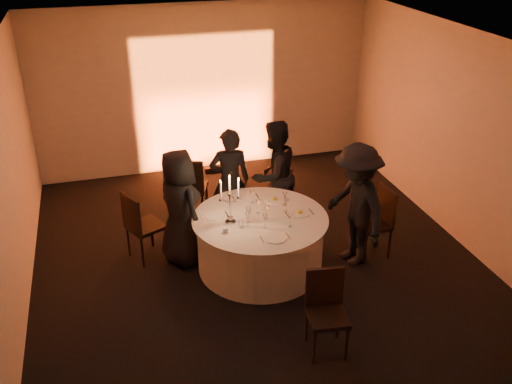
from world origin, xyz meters
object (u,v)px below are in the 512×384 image
object	(u,v)px
banquet_table	(260,242)
guest_left	(180,208)
chair_back_right	(278,192)
candelabra	(230,206)
chair_left	(140,223)
chair_front	(326,306)
chair_right	(378,218)
guest_right	(356,205)
guest_back_left	(230,181)
chair_back_left	(191,185)
guest_back_right	(274,175)
coffee_cup	(225,230)

from	to	relation	value
banquet_table	guest_left	size ratio (longest dim) A/B	1.09
chair_back_right	candelabra	xyz separation A→B (m)	(-1.04, -1.19, 0.53)
banquet_table	chair_left	world-z (taller)	chair_left
chair_front	candelabra	bearing A→B (deg)	119.18
chair_right	guest_left	size ratio (longest dim) A/B	0.61
guest_right	banquet_table	bearing A→B (deg)	-107.94
guest_left	guest_right	world-z (taller)	guest_right
guest_left	chair_back_right	bearing A→B (deg)	-91.33
chair_left	guest_back_left	size ratio (longest dim) A/B	0.62
guest_back_left	guest_right	distance (m)	1.91
chair_back_left	guest_left	bearing A→B (deg)	93.57
chair_right	guest_right	distance (m)	0.51
banquet_table	chair_back_left	distance (m)	1.73
guest_back_left	candelabra	size ratio (longest dim) A/B	2.36
chair_left	guest_left	size ratio (longest dim) A/B	0.62
guest_back_left	guest_back_right	bearing A→B (deg)	-175.05
banquet_table	chair_right	xyz separation A→B (m)	(1.67, -0.12, 0.18)
chair_right	guest_back_left	size ratio (longest dim) A/B	0.62
coffee_cup	chair_back_right	bearing A→B (deg)	50.56
banquet_table	chair_back_right	xyz separation A→B (m)	(0.63, 1.17, 0.10)
chair_back_left	guest_back_left	size ratio (longest dim) A/B	0.63
chair_front	guest_right	distance (m)	1.84
guest_left	guest_right	size ratio (longest dim) A/B	0.95
banquet_table	candelabra	xyz separation A→B (m)	(-0.41, -0.02, 0.63)
chair_left	guest_back_left	xyz separation A→B (m)	(1.38, 0.44, 0.24)
guest_back_left	guest_right	world-z (taller)	guest_right
chair_left	banquet_table	bearing A→B (deg)	-138.36
guest_back_left	guest_right	size ratio (longest dim) A/B	0.94
chair_right	coffee_cup	bearing A→B (deg)	-91.38
chair_front	guest_left	distance (m)	2.50
banquet_table	chair_right	distance (m)	1.68
chair_back_left	candelabra	distance (m)	1.69
chair_back_left	candelabra	world-z (taller)	candelabra
chair_back_right	guest_back_left	size ratio (longest dim) A/B	0.53
coffee_cup	chair_back_left	bearing A→B (deg)	93.81
chair_back_left	chair_left	bearing A→B (deg)	67.63
chair_back_right	guest_left	distance (m)	1.80
chair_back_right	chair_front	xyz separation A→B (m)	(-0.38, -2.87, 0.06)
chair_back_right	guest_right	bearing A→B (deg)	89.13
chair_right	candelabra	distance (m)	2.12
chair_front	guest_back_left	xyz separation A→B (m)	(-0.40, 2.78, 0.27)
guest_right	coffee_cup	bearing A→B (deg)	-97.89
guest_left	coffee_cup	bearing A→B (deg)	-171.45
guest_back_right	guest_right	bearing A→B (deg)	94.52
candelabra	guest_back_right	bearing A→B (deg)	49.18
guest_left	guest_back_left	world-z (taller)	guest_left
coffee_cup	guest_back_left	bearing A→B (deg)	73.89
guest_right	guest_left	bearing A→B (deg)	-115.31
chair_left	coffee_cup	size ratio (longest dim) A/B	9.25
guest_back_right	banquet_table	bearing A→B (deg)	37.36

